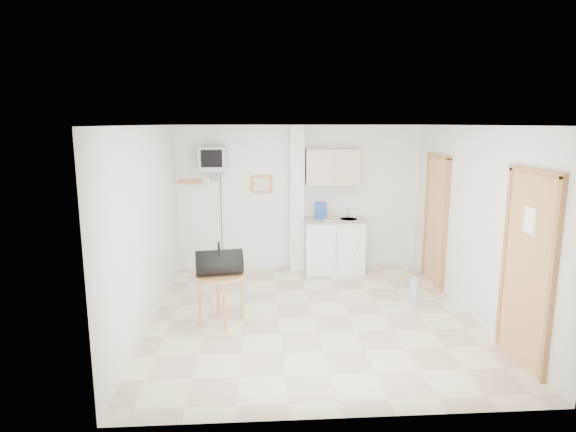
{
  "coord_description": "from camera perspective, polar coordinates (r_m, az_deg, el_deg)",
  "views": [
    {
      "loc": [
        -0.73,
        -5.99,
        2.52
      ],
      "look_at": [
        -0.3,
        0.6,
        1.25
      ],
      "focal_mm": 30.0,
      "sensor_mm": 36.0,
      "label": 1
    }
  ],
  "objects": [
    {
      "name": "kitchenette",
      "position": [
        8.28,
        5.4,
        -1.12
      ],
      "size": [
        1.03,
        0.58,
        2.1
      ],
      "color": "white",
      "rests_on": "ground"
    },
    {
      "name": "room_envelope",
      "position": [
        6.23,
        5.27,
        1.77
      ],
      "size": [
        4.24,
        4.54,
        2.55
      ],
      "color": "white",
      "rests_on": "ground"
    },
    {
      "name": "ground",
      "position": [
        6.54,
        3.03,
        -11.8
      ],
      "size": [
        4.5,
        4.5,
        0.0
      ],
      "primitive_type": "plane",
      "color": "beige",
      "rests_on": "ground"
    },
    {
      "name": "water_bottle",
      "position": [
        7.28,
        14.68,
        -8.39
      ],
      "size": [
        0.12,
        0.12,
        0.36
      ],
      "color": "#9CC0D2",
      "rests_on": "ground"
    },
    {
      "name": "duffel_bag",
      "position": [
        6.08,
        -8.15,
        -5.45
      ],
      "size": [
        0.62,
        0.4,
        0.43
      ],
      "rotation": [
        0.0,
        0.0,
        0.15
      ],
      "color": "black",
      "rests_on": "round_table"
    },
    {
      "name": "round_table",
      "position": [
        6.18,
        -7.98,
        -7.6
      ],
      "size": [
        0.62,
        0.62,
        0.66
      ],
      "rotation": [
        0.0,
        0.0,
        0.22
      ],
      "color": "#A86E43",
      "rests_on": "ground"
    },
    {
      "name": "crt_television",
      "position": [
        8.06,
        -8.91,
        6.61
      ],
      "size": [
        0.44,
        0.45,
        2.15
      ],
      "color": "slate",
      "rests_on": "ground"
    }
  ]
}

